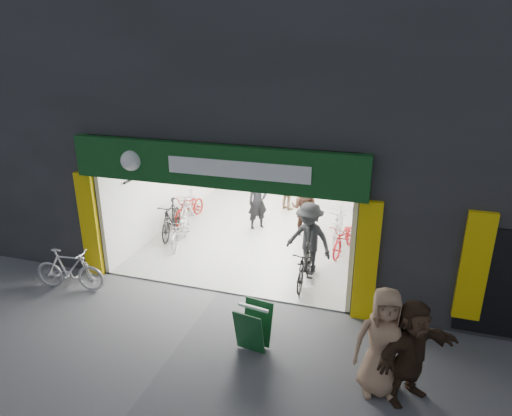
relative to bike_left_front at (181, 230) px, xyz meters
The scene contains 17 objects.
ground 2.94m from the bike_left_front, 47.44° to the right, with size 60.00×60.00×0.00m, color #56565B.
building 5.60m from the bike_left_front, 44.68° to the left, with size 17.00×10.27×8.00m.
bike_left_front is the anchor object (origin of this frame).
bike_left_midfront 0.70m from the bike_left_front, 140.46° to the left, with size 0.51×1.80×1.08m, color black.
bike_left_midback 1.79m from the bike_left_front, 107.35° to the left, with size 0.59×1.69×0.89m, color maroon.
bike_left_back 1.76m from the bike_left_front, 107.63° to the left, with size 0.48×1.69×1.01m, color #B6B7BB.
bike_right_front 3.96m from the bike_left_front, 17.19° to the right, with size 0.45×1.59×0.96m, color black.
bike_right_mid 4.54m from the bike_left_front, 10.58° to the left, with size 0.57×1.65×0.87m, color maroon.
bike_right_back 4.48m from the bike_left_front, 20.43° to the left, with size 0.49×1.72×1.03m, color #BCBBC0.
parked_bike 3.31m from the bike_left_front, 113.99° to the right, with size 0.48×1.69×1.02m, color silver.
customer_a 2.47m from the bike_left_front, 44.44° to the left, with size 0.64×0.42×1.77m, color black.
customer_b 3.60m from the bike_left_front, 27.76° to the left, with size 0.82×0.64×1.68m, color #352018.
customer_c 3.85m from the bike_left_front, ahead, with size 1.21×0.69×1.87m, color black.
customer_d 4.18m from the bike_left_front, 57.67° to the left, with size 0.89×0.37×1.53m, color #7F634A.
pedestrian_near 7.10m from the bike_left_front, 36.90° to the right, with size 0.93×0.60×1.90m, color #9C785B.
pedestrian_far 7.47m from the bike_left_front, 35.00° to the right, with size 1.65×0.53×1.78m, color #362418.
sandwich_board 5.10m from the bike_left_front, 48.73° to the right, with size 0.65×0.66×0.88m.
Camera 1 is at (3.58, -8.50, 5.50)m, focal length 32.00 mm.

